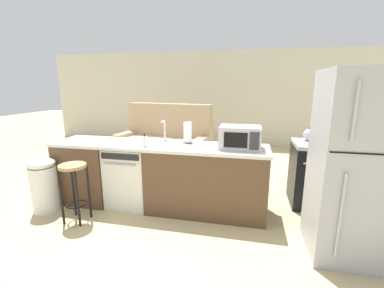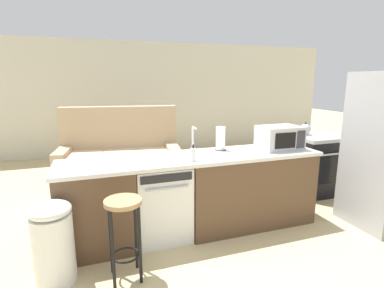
% 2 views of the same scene
% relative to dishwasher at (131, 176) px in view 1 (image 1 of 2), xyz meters
% --- Properties ---
extents(ground_plane, '(24.00, 24.00, 0.00)m').
position_rel_dishwasher_xyz_m(ground_plane, '(0.25, 0.00, -0.42)').
color(ground_plane, tan).
extents(wall_back, '(10.00, 0.06, 2.60)m').
position_rel_dishwasher_xyz_m(wall_back, '(0.55, 4.20, 0.88)').
color(wall_back, beige).
rests_on(wall_back, ground_plane).
extents(kitchen_counter, '(2.94, 0.66, 0.90)m').
position_rel_dishwasher_xyz_m(kitchen_counter, '(0.49, 0.00, -0.00)').
color(kitchen_counter, brown).
rests_on(kitchen_counter, ground_plane).
extents(dishwasher, '(0.58, 0.61, 0.84)m').
position_rel_dishwasher_xyz_m(dishwasher, '(0.00, 0.00, 0.00)').
color(dishwasher, white).
rests_on(dishwasher, ground_plane).
extents(stove_range, '(0.76, 0.68, 0.90)m').
position_rel_dishwasher_xyz_m(stove_range, '(2.60, 0.55, 0.03)').
color(stove_range, black).
rests_on(stove_range, ground_plane).
extents(refrigerator, '(0.72, 0.73, 1.82)m').
position_rel_dishwasher_xyz_m(refrigerator, '(2.60, -0.55, 0.49)').
color(refrigerator, '#A8AAB2').
rests_on(refrigerator, ground_plane).
extents(microwave, '(0.50, 0.37, 0.28)m').
position_rel_dishwasher_xyz_m(microwave, '(1.49, -0.00, 0.62)').
color(microwave, '#B7B7BC').
rests_on(microwave, kitchen_counter).
extents(sink_faucet, '(0.07, 0.18, 0.30)m').
position_rel_dishwasher_xyz_m(sink_faucet, '(0.44, 0.19, 0.61)').
color(sink_faucet, silver).
rests_on(sink_faucet, kitchen_counter).
extents(paper_towel_roll, '(0.14, 0.14, 0.28)m').
position_rel_dishwasher_xyz_m(paper_towel_roll, '(0.78, 0.17, 0.62)').
color(paper_towel_roll, '#4C4C51').
rests_on(paper_towel_roll, kitchen_counter).
extents(soap_bottle, '(0.06, 0.06, 0.18)m').
position_rel_dishwasher_xyz_m(soap_bottle, '(0.31, -0.20, 0.55)').
color(soap_bottle, silver).
rests_on(soap_bottle, kitchen_counter).
extents(kettle, '(0.21, 0.17, 0.19)m').
position_rel_dishwasher_xyz_m(kettle, '(2.43, 0.68, 0.56)').
color(kettle, '#B2B2B7').
rests_on(kettle, stove_range).
extents(bar_stool, '(0.32, 0.32, 0.74)m').
position_rel_dishwasher_xyz_m(bar_stool, '(-0.46, -0.61, 0.11)').
color(bar_stool, tan).
rests_on(bar_stool, ground_plane).
extents(trash_bin, '(0.35, 0.35, 0.74)m').
position_rel_dishwasher_xyz_m(trash_bin, '(-1.05, -0.46, -0.04)').
color(trash_bin, white).
rests_on(trash_bin, ground_plane).
extents(couch, '(2.11, 1.19, 1.27)m').
position_rel_dishwasher_xyz_m(couch, '(-0.22, 2.16, -0.03)').
color(couch, tan).
rests_on(couch, ground_plane).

